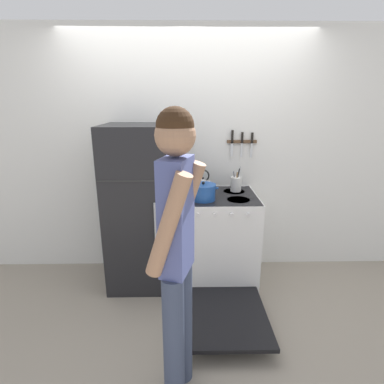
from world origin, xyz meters
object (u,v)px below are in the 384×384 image
(person, at_px, (177,247))
(utensil_jar, at_px, (236,184))
(stove_range, at_px, (218,241))
(refrigerator, at_px, (139,207))
(tea_kettle, at_px, (203,185))
(dutch_oven_pot, at_px, (203,192))

(person, bearing_deg, utensil_jar, -5.15)
(stove_range, distance_m, utensil_jar, 0.61)
(refrigerator, xyz_separation_m, utensil_jar, (0.98, 0.12, 0.21))
(refrigerator, xyz_separation_m, tea_kettle, (0.64, 0.12, 0.20))
(stove_range, distance_m, dutch_oven_pot, 0.58)
(tea_kettle, distance_m, utensil_jar, 0.34)
(refrigerator, height_order, person, person)
(stove_range, relative_size, dutch_oven_pot, 5.16)
(stove_range, height_order, dutch_oven_pot, dutch_oven_pot)
(tea_kettle, xyz_separation_m, person, (-0.22, -1.40, 0.02))
(refrigerator, distance_m, stove_range, 0.87)
(refrigerator, xyz_separation_m, person, (0.42, -1.28, 0.22))
(refrigerator, relative_size, dutch_oven_pot, 5.78)
(dutch_oven_pot, xyz_separation_m, utensil_jar, (0.35, 0.28, -0.00))
(dutch_oven_pot, relative_size, tea_kettle, 1.22)
(dutch_oven_pot, xyz_separation_m, tea_kettle, (0.01, 0.27, -0.01))
(refrigerator, height_order, dutch_oven_pot, refrigerator)
(refrigerator, bearing_deg, dutch_oven_pot, -14.14)
(tea_kettle, bearing_deg, utensil_jar, 1.19)
(tea_kettle, bearing_deg, refrigerator, -169.66)
(refrigerator, height_order, utensil_jar, refrigerator)
(refrigerator, relative_size, utensil_jar, 6.29)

